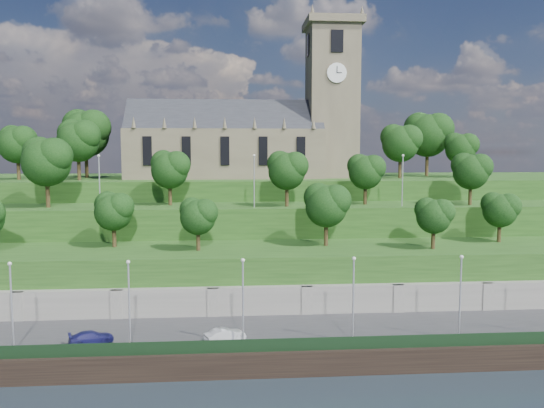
{
  "coord_description": "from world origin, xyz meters",
  "views": [
    {
      "loc": [
        -2.87,
        -43.78,
        19.3
      ],
      "look_at": [
        2.66,
        30.0,
        12.05
      ],
      "focal_mm": 35.0,
      "sensor_mm": 36.0,
      "label": 1
    }
  ],
  "objects": [
    {
      "name": "embankment_lower",
      "position": [
        0.0,
        18.0,
        4.0
      ],
      "size": [
        160.0,
        12.0,
        8.0
      ],
      "primitive_type": "cube",
      "color": "#1F4316",
      "rests_on": "ground"
    },
    {
      "name": "retaining_wall",
      "position": [
        0.0,
        11.97,
        2.5
      ],
      "size": [
        160.0,
        2.1,
        5.0
      ],
      "color": "slate",
      "rests_on": "ground"
    },
    {
      "name": "car_middle",
      "position": [
        -3.66,
        3.51,
        2.62
      ],
      "size": [
        3.96,
        2.66,
        1.23
      ],
      "primitive_type": "imported",
      "rotation": [
        0.0,
        0.0,
        1.97
      ],
      "color": "#A0A1A5",
      "rests_on": "promenade"
    },
    {
      "name": "ground",
      "position": [
        0.0,
        0.0,
        0.0
      ],
      "size": [
        320.0,
        320.0,
        0.0
      ],
      "primitive_type": "plane",
      "color": "black",
      "rests_on": "ground"
    },
    {
      "name": "trees_upper",
      "position": [
        -3.46,
        28.18,
        17.47
      ],
      "size": [
        63.28,
        8.06,
        9.35
      ],
      "color": "#2F2312",
      "rests_on": "embankment_upper"
    },
    {
      "name": "hilltop",
      "position": [
        0.0,
        50.0,
        7.5
      ],
      "size": [
        160.0,
        32.0,
        15.0
      ],
      "primitive_type": "cube",
      "color": "#1F4316",
      "rests_on": "ground"
    },
    {
      "name": "church",
      "position": [
        0.79,
        45.98,
        22.52
      ],
      "size": [
        38.6,
        12.35,
        27.6
      ],
      "color": "brown",
      "rests_on": "hilltop"
    },
    {
      "name": "promenade",
      "position": [
        0.0,
        6.0,
        1.0
      ],
      "size": [
        160.0,
        12.0,
        2.0
      ],
      "primitive_type": "cube",
      "color": "#2D2D30",
      "rests_on": "ground"
    },
    {
      "name": "trees_hilltop",
      "position": [
        -0.59,
        45.65,
        21.98
      ],
      "size": [
        78.11,
        16.99,
        11.56
      ],
      "color": "#2F2312",
      "rests_on": "hilltop"
    },
    {
      "name": "trees_lower",
      "position": [
        0.69,
        18.19,
        12.53
      ],
      "size": [
        65.5,
        8.4,
        7.61
      ],
      "color": "#2F2312",
      "rests_on": "embankment_lower"
    },
    {
      "name": "fence",
      "position": [
        0.0,
        0.6,
        2.6
      ],
      "size": [
        160.0,
        0.1,
        1.2
      ],
      "primitive_type": "cube",
      "color": "black",
      "rests_on": "promenade"
    },
    {
      "name": "car_right",
      "position": [
        -15.75,
        3.92,
        2.57
      ],
      "size": [
        4.21,
        2.87,
        1.13
      ],
      "primitive_type": "imported",
      "rotation": [
        0.0,
        0.0,
        1.93
      ],
      "color": "#16164F",
      "rests_on": "promenade"
    },
    {
      "name": "lamp_posts_upper",
      "position": [
        -0.0,
        26.0,
        16.1
      ],
      "size": [
        40.36,
        0.36,
        7.02
      ],
      "color": "#B2B2B7",
      "rests_on": "embankment_upper"
    },
    {
      "name": "embankment_upper",
      "position": [
        0.0,
        29.0,
        6.0
      ],
      "size": [
        160.0,
        10.0,
        12.0
      ],
      "primitive_type": "cube",
      "color": "#1F4316",
      "rests_on": "ground"
    },
    {
      "name": "lamp_posts_promenade",
      "position": [
        -2.0,
        2.5,
        6.58
      ],
      "size": [
        60.36,
        0.36,
        7.94
      ],
      "color": "#B2B2B7",
      "rests_on": "promenade"
    },
    {
      "name": "quay_wall",
      "position": [
        0.0,
        -0.05,
        1.1
      ],
      "size": [
        160.0,
        0.5,
        2.2
      ],
      "primitive_type": "cube",
      "color": "black",
      "rests_on": "ground"
    }
  ]
}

